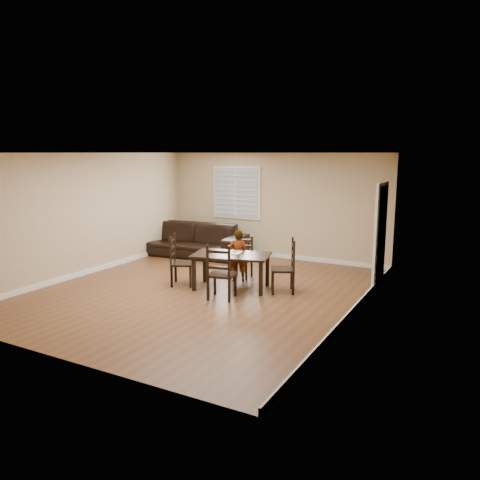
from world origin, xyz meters
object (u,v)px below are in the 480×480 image
at_px(dining_table, 231,258).
at_px(sofa, 191,240).
at_px(chair_near, 243,258).
at_px(chair_far, 220,275).
at_px(donut, 234,251).
at_px(child, 238,256).
at_px(chair_left, 177,262).
at_px(chair_right, 289,268).

xyz_separation_m(dining_table, sofa, (-2.45, 2.16, -0.19)).
xyz_separation_m(chair_near, chair_far, (0.42, -1.73, 0.07)).
height_order(dining_table, sofa, sofa).
bearing_deg(donut, dining_table, -81.99).
relative_size(chair_near, donut, 9.36).
bearing_deg(child, chair_left, 14.44).
xyz_separation_m(chair_left, donut, (1.10, 0.48, 0.25)).
bearing_deg(chair_left, dining_table, -99.23).
height_order(chair_near, chair_right, chair_right).
relative_size(chair_left, donut, 10.81).
bearing_deg(chair_right, dining_table, -100.45).
distance_m(chair_right, donut, 1.18).
bearing_deg(chair_far, dining_table, -88.10).
xyz_separation_m(chair_near, chair_right, (1.34, -0.62, 0.07)).
bearing_deg(chair_far, sofa, -60.29).
height_order(chair_left, donut, chair_left).
bearing_deg(donut, chair_left, -156.39).
relative_size(chair_far, chair_left, 1.01).
relative_size(chair_near, child, 0.82).
height_order(child, donut, child).
distance_m(dining_table, child, 0.55).
bearing_deg(chair_near, child, -84.30).
bearing_deg(dining_table, child, 90.00).
bearing_deg(child, dining_table, 78.34).
bearing_deg(child, chair_near, -103.75).
height_order(chair_far, chair_left, chair_far).
relative_size(chair_right, child, 0.96).
bearing_deg(sofa, chair_right, -33.62).
bearing_deg(chair_right, donut, -108.89).
distance_m(dining_table, sofa, 3.27).
relative_size(chair_far, chair_right, 1.00).
relative_size(chair_far, sofa, 0.36).
relative_size(chair_far, child, 0.96).
relative_size(chair_right, donut, 10.89).
bearing_deg(chair_far, chair_near, -88.39).
xyz_separation_m(chair_right, child, (-1.26, 0.22, 0.07)).
bearing_deg(sofa, chair_near, -35.19).
bearing_deg(chair_near, chair_right, -31.28).
xyz_separation_m(dining_table, chair_near, (-0.22, 0.93, -0.20)).
bearing_deg(sofa, chair_left, -68.02).
bearing_deg(chair_near, dining_table, -83.11).
distance_m(chair_near, chair_right, 1.48).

